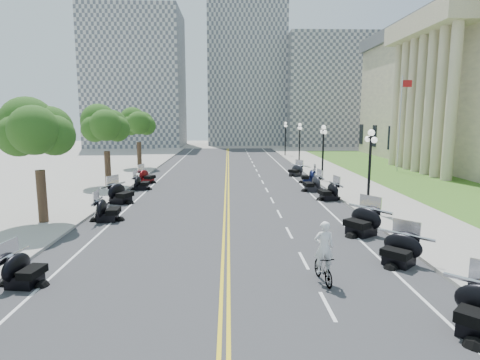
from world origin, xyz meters
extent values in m
plane|color=gray|center=(0.00, 0.00, 0.00)|extent=(160.00, 160.00, 0.00)
cube|color=#333335|center=(0.00, 10.00, 0.00)|extent=(16.00, 90.00, 0.01)
cube|color=yellow|center=(-0.12, 10.00, 0.01)|extent=(0.12, 90.00, 0.00)
cube|color=yellow|center=(0.12, 10.00, 0.01)|extent=(0.12, 90.00, 0.00)
cube|color=white|center=(6.40, 10.00, 0.01)|extent=(0.12, 90.00, 0.00)
cube|color=white|center=(-6.40, 10.00, 0.01)|extent=(0.12, 90.00, 0.00)
cube|color=white|center=(3.20, -8.00, 0.01)|extent=(0.12, 2.00, 0.00)
cube|color=white|center=(3.20, -4.00, 0.01)|extent=(0.12, 2.00, 0.00)
cube|color=white|center=(3.20, 0.00, 0.01)|extent=(0.12, 2.00, 0.00)
cube|color=white|center=(3.20, 4.00, 0.01)|extent=(0.12, 2.00, 0.00)
cube|color=white|center=(3.20, 8.00, 0.01)|extent=(0.12, 2.00, 0.00)
cube|color=white|center=(3.20, 12.00, 0.01)|extent=(0.12, 2.00, 0.00)
cube|color=white|center=(3.20, 16.00, 0.01)|extent=(0.12, 2.00, 0.00)
cube|color=white|center=(3.20, 20.00, 0.01)|extent=(0.12, 2.00, 0.00)
cube|color=white|center=(3.20, 24.00, 0.01)|extent=(0.12, 2.00, 0.00)
cube|color=white|center=(3.20, 28.00, 0.01)|extent=(0.12, 2.00, 0.00)
cube|color=white|center=(3.20, 32.00, 0.01)|extent=(0.12, 2.00, 0.00)
cube|color=white|center=(3.20, 36.00, 0.01)|extent=(0.12, 2.00, 0.00)
cube|color=white|center=(3.20, 40.00, 0.01)|extent=(0.12, 2.00, 0.00)
cube|color=white|center=(3.20, 44.00, 0.01)|extent=(0.12, 2.00, 0.00)
cube|color=white|center=(3.20, 48.00, 0.01)|extent=(0.12, 2.00, 0.00)
cube|color=white|center=(3.20, 52.00, 0.01)|extent=(0.12, 2.00, 0.00)
cube|color=#9E9991|center=(10.50, 10.00, 0.07)|extent=(5.00, 90.00, 0.15)
cube|color=#9E9991|center=(-10.50, 10.00, 0.07)|extent=(5.00, 90.00, 0.15)
cube|color=#356023|center=(17.50, 18.00, 0.05)|extent=(9.00, 60.00, 0.10)
cube|color=gray|center=(-18.00, 62.00, 13.00)|extent=(18.00, 14.00, 26.00)
cube|color=gray|center=(4.00, 68.00, 15.00)|extent=(16.00, 12.00, 30.00)
cube|color=gray|center=(22.00, 65.00, 11.00)|extent=(20.00, 14.00, 22.00)
imported|color=#A51414|center=(3.47, -6.20, 0.52)|extent=(0.71, 1.79, 1.04)
imported|color=silver|center=(3.47, -6.20, 2.00)|extent=(0.69, 0.45, 1.90)
camera|label=1|loc=(0.14, -19.62, 5.84)|focal=30.00mm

